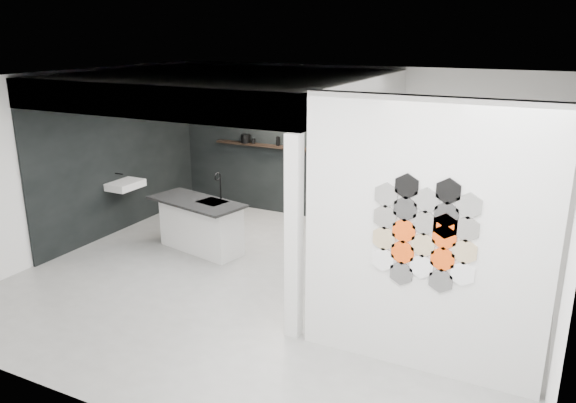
# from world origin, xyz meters

# --- Properties ---
(floor) EXTENTS (7.00, 6.00, 0.01)m
(floor) POSITION_xyz_m (0.00, 0.00, -0.01)
(floor) COLOR gray
(partition_panel) EXTENTS (2.45, 0.15, 2.80)m
(partition_panel) POSITION_xyz_m (2.23, -1.00, 1.40)
(partition_panel) COLOR silver
(partition_panel) RESTS_ON floor
(bay_clad_back) EXTENTS (4.40, 0.04, 2.35)m
(bay_clad_back) POSITION_xyz_m (-1.30, 2.97, 1.18)
(bay_clad_back) COLOR black
(bay_clad_back) RESTS_ON floor
(bay_clad_left) EXTENTS (0.04, 4.00, 2.35)m
(bay_clad_left) POSITION_xyz_m (-3.47, 1.00, 1.18)
(bay_clad_left) COLOR black
(bay_clad_left) RESTS_ON floor
(bulkhead) EXTENTS (4.40, 4.00, 0.40)m
(bulkhead) POSITION_xyz_m (-1.30, 1.00, 2.55)
(bulkhead) COLOR silver
(bulkhead) RESTS_ON corner_column
(corner_column) EXTENTS (0.16, 0.16, 2.35)m
(corner_column) POSITION_xyz_m (0.82, -1.00, 1.18)
(corner_column) COLOR silver
(corner_column) RESTS_ON floor
(fascia_beam) EXTENTS (4.40, 0.16, 0.40)m
(fascia_beam) POSITION_xyz_m (-1.30, -0.92, 2.55)
(fascia_beam) COLOR silver
(fascia_beam) RESTS_ON corner_column
(wall_basin) EXTENTS (0.40, 0.60, 0.12)m
(wall_basin) POSITION_xyz_m (-3.24, 0.80, 0.85)
(wall_basin) COLOR silver
(wall_basin) RESTS_ON bay_clad_left
(display_shelf) EXTENTS (3.00, 0.15, 0.04)m
(display_shelf) POSITION_xyz_m (-1.20, 2.87, 1.30)
(display_shelf) COLOR black
(display_shelf) RESTS_ON bay_clad_back
(kitchen_island) EXTENTS (1.70, 1.02, 1.28)m
(kitchen_island) POSITION_xyz_m (-1.64, 0.68, 0.43)
(kitchen_island) COLOR silver
(kitchen_island) RESTS_ON floor
(stockpot) EXTENTS (0.25, 0.25, 0.16)m
(stockpot) POSITION_xyz_m (-2.08, 2.87, 1.40)
(stockpot) COLOR black
(stockpot) RESTS_ON display_shelf
(kettle) EXTENTS (0.23, 0.23, 0.17)m
(kettle) POSITION_xyz_m (-0.13, 2.87, 1.40)
(kettle) COLOR black
(kettle) RESTS_ON display_shelf
(glass_bowl) EXTENTS (0.17, 0.17, 0.10)m
(glass_bowl) POSITION_xyz_m (0.15, 2.87, 1.37)
(glass_bowl) COLOR gray
(glass_bowl) RESTS_ON display_shelf
(glass_vase) EXTENTS (0.11, 0.11, 0.12)m
(glass_vase) POSITION_xyz_m (0.15, 2.87, 1.38)
(glass_vase) COLOR gray
(glass_vase) RESTS_ON display_shelf
(bottle_dark) EXTENTS (0.08, 0.08, 0.17)m
(bottle_dark) POSITION_xyz_m (-1.39, 2.87, 1.41)
(bottle_dark) COLOR black
(bottle_dark) RESTS_ON display_shelf
(utensil_cup) EXTENTS (0.09, 0.09, 0.09)m
(utensil_cup) POSITION_xyz_m (-1.91, 2.87, 1.36)
(utensil_cup) COLOR black
(utensil_cup) RESTS_ON display_shelf
(hex_tile_cluster) EXTENTS (1.04, 0.02, 1.16)m
(hex_tile_cluster) POSITION_xyz_m (2.26, -1.09, 1.50)
(hex_tile_cluster) COLOR white
(hex_tile_cluster) RESTS_ON partition_panel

